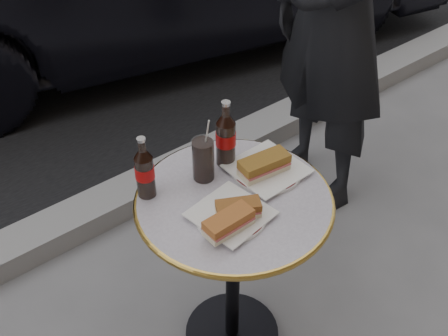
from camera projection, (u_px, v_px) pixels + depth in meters
ground at (232, 335)px, 2.20m from camera, size 80.00×80.00×0.00m
curb at (115, 202)px, 2.71m from camera, size 40.00×0.20×0.12m
bistro_table at (233, 275)px, 1.96m from camera, size 0.62×0.62×0.73m
plate_left at (231, 215)px, 1.66m from camera, size 0.22×0.22×0.01m
plate_right at (267, 170)px, 1.82m from camera, size 0.26×0.26×0.01m
sandwich_left_a at (229, 223)px, 1.59m from camera, size 0.15×0.07×0.05m
sandwich_left_b at (238, 209)px, 1.64m from camera, size 0.14×0.11×0.05m
sandwich_right at (264, 166)px, 1.78m from camera, size 0.17×0.10×0.06m
cola_bottle_left at (144, 167)px, 1.67m from camera, size 0.08×0.08×0.22m
cola_bottle_right at (226, 133)px, 1.79m from camera, size 0.08×0.08×0.24m
cola_glass at (203, 159)px, 1.76m from camera, size 0.08×0.08×0.15m
pedestrian at (338, 14)px, 2.29m from camera, size 0.51×0.72×1.86m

